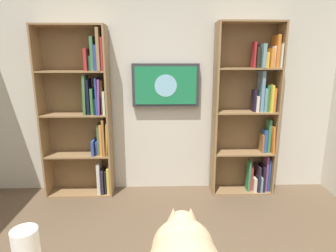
% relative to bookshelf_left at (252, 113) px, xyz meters
% --- Properties ---
extents(wall_back, '(4.52, 0.06, 2.70)m').
position_rel_bookshelf_left_xyz_m(wall_back, '(1.13, -0.17, 0.31)').
color(wall_back, beige).
rests_on(wall_back, ground).
extents(bookshelf_left, '(0.77, 0.28, 2.12)m').
position_rel_bookshelf_left_xyz_m(bookshelf_left, '(0.00, 0.00, 0.00)').
color(bookshelf_left, '#937047').
rests_on(bookshelf_left, ground).
extents(bookshelf_right, '(0.82, 0.28, 2.07)m').
position_rel_bookshelf_left_xyz_m(bookshelf_right, '(2.06, 0.00, 0.01)').
color(bookshelf_right, '#937047').
rests_on(bookshelf_right, ground).
extents(wall_mounted_tv, '(0.82, 0.07, 0.53)m').
position_rel_bookshelf_left_xyz_m(wall_mounted_tv, '(1.07, -0.08, 0.33)').
color(wall_mounted_tv, '#333338').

